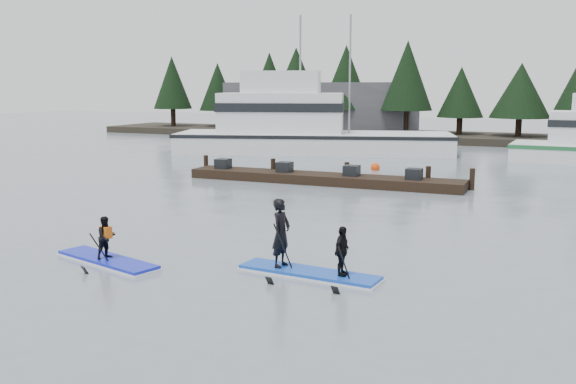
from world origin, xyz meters
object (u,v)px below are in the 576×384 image
at_px(fishing_boat_large, 305,141).
at_px(paddleboard_solo, 107,250).
at_px(floating_dock, 322,179).
at_px(paddleboard_duo, 305,251).

distance_m(fishing_boat_large, paddleboard_solo, 29.49).
bearing_deg(floating_dock, fishing_boat_large, 114.98).
distance_m(floating_dock, paddleboard_duo, 15.37).
distance_m(paddleboard_solo, paddleboard_duo, 5.44).
xyz_separation_m(floating_dock, paddleboard_solo, (-0.07, -15.63, 0.12)).
bearing_deg(paddleboard_solo, paddleboard_duo, 27.23).
relative_size(fishing_boat_large, paddleboard_duo, 5.38).
relative_size(floating_dock, paddleboard_solo, 3.87).
height_order(fishing_boat_large, paddleboard_duo, fishing_boat_large).
distance_m(floating_dock, paddleboard_solo, 15.64).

